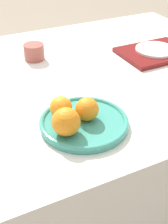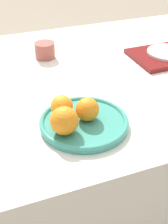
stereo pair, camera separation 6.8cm
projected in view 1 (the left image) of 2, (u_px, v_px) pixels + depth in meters
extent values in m
plane|color=gray|center=(83.00, 194.00, 1.63)|extent=(12.00, 12.00, 0.00)
cube|color=silver|center=(83.00, 142.00, 1.43)|extent=(1.49, 1.09, 0.71)
cylinder|color=teal|center=(84.00, 123.00, 0.94)|extent=(0.26, 0.26, 0.02)
torus|color=teal|center=(84.00, 121.00, 0.93)|extent=(0.27, 0.27, 0.02)
sphere|color=orange|center=(87.00, 109.00, 0.92)|extent=(0.07, 0.07, 0.07)
sphere|color=orange|center=(61.00, 107.00, 0.93)|extent=(0.07, 0.07, 0.07)
sphere|color=orange|center=(66.00, 122.00, 0.86)|extent=(0.08, 0.08, 0.08)
cube|color=maroon|center=(155.00, 53.00, 1.37)|extent=(0.30, 0.22, 0.02)
cylinder|color=white|center=(155.00, 49.00, 1.36)|extent=(0.17, 0.17, 0.01)
cylinder|color=#9E4C42|center=(34.00, 52.00, 1.32)|extent=(0.09, 0.09, 0.07)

